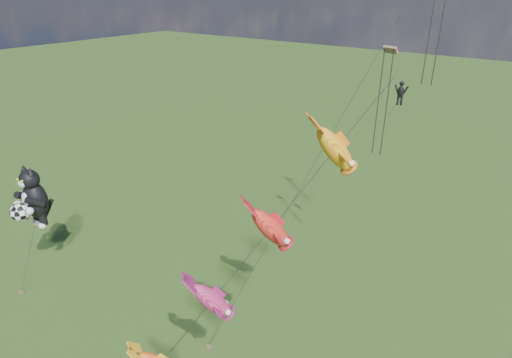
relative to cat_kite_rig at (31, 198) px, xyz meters
The scene contains 4 objects.
ground 9.11m from the cat_kite_rig, ahead, with size 300.00×300.00×0.00m, color #19360D.
cat_kite_rig is the anchor object (origin of this frame).
fish_windsock_rig 22.47m from the cat_kite_rig, ahead, with size 10.37×12.29×20.03m.
parafoil_rig 29.66m from the cat_kite_rig, 32.92° to the left, with size 8.85×15.67×27.03m.
Camera 1 is at (28.07, -13.39, 23.75)m, focal length 30.00 mm.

